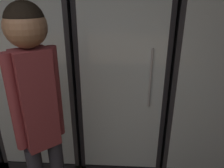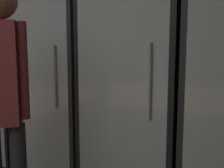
{
  "view_description": "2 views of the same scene",
  "coord_description": "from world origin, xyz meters",
  "px_view_note": "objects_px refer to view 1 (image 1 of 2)",
  "views": [
    {
      "loc": [
        0.53,
        0.68,
        1.7
      ],
      "look_at": [
        0.42,
        2.68,
        0.86
      ],
      "focal_mm": 34.69,
      "sensor_mm": 36.0,
      "label": 1
    },
    {
      "loc": [
        1.27,
        0.85,
        1.23
      ],
      "look_at": [
        0.42,
        2.42,
        1.02
      ],
      "focal_mm": 38.32,
      "sensor_mm": 36.0,
      "label": 2
    }
  ],
  "objects_px": {
    "cooler_right": "(122,75)",
    "shopper_far": "(38,107)",
    "cooler_center": "(44,74)",
    "cooler_far_right": "(204,77)"
  },
  "relations": [
    {
      "from": "cooler_center",
      "to": "cooler_right",
      "type": "distance_m",
      "value": 0.8
    },
    {
      "from": "cooler_center",
      "to": "shopper_far",
      "type": "distance_m",
      "value": 0.99
    },
    {
      "from": "cooler_center",
      "to": "cooler_right",
      "type": "xyz_separation_m",
      "value": [
        0.8,
        -0.0,
        0.0
      ]
    },
    {
      "from": "cooler_far_right",
      "to": "shopper_far",
      "type": "distance_m",
      "value": 1.6
    },
    {
      "from": "cooler_right",
      "to": "cooler_center",
      "type": "bearing_deg",
      "value": 179.96
    },
    {
      "from": "cooler_center",
      "to": "cooler_far_right",
      "type": "height_order",
      "value": "same"
    },
    {
      "from": "cooler_far_right",
      "to": "cooler_right",
      "type": "bearing_deg",
      "value": -179.89
    },
    {
      "from": "cooler_center",
      "to": "cooler_right",
      "type": "height_order",
      "value": "same"
    },
    {
      "from": "cooler_right",
      "to": "cooler_far_right",
      "type": "xyz_separation_m",
      "value": [
        0.8,
        0.0,
        -0.0
      ]
    },
    {
      "from": "cooler_right",
      "to": "shopper_far",
      "type": "relative_size",
      "value": 1.15
    }
  ]
}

